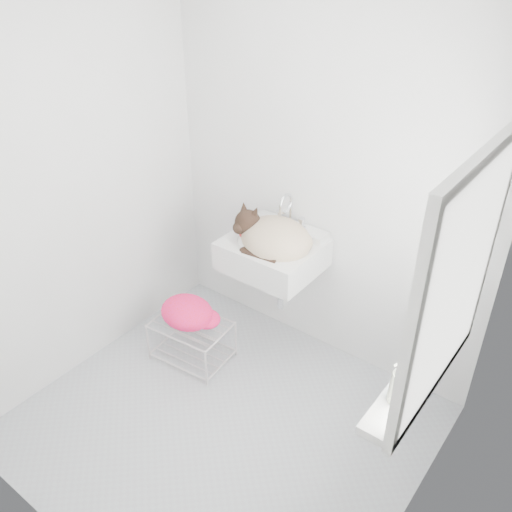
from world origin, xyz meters
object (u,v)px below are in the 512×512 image
Objects in this scene: sink at (273,241)px; bottle_c at (428,357)px; cat at (273,237)px; wire_rack at (192,340)px; bottle_b at (413,378)px; bottle_a at (396,402)px.

sink is 1.25m from bottle_c.
cat is 0.92m from wire_rack.
bottle_b is (1.17, -0.57, -0.04)m from cat.
sink reaches higher than bottle_c.
sink reaches higher than bottle_b.
cat reaches higher than bottle_a.
wire_rack is at bearing 173.51° from bottle_b.
bottle_b is at bearing -17.48° from cat.
bottle_b reaches higher than bottle_c.
wire_rack is 1.69m from bottle_c.
bottle_a is (1.54, -0.35, 0.70)m from wire_rack.
sink is at bearing 49.01° from wire_rack.
bottle_c is at bearing 90.00° from bottle_b.
sink is 1.13× the size of cat.
cat is 1.39m from bottle_a.
bottle_a is at bearing -90.00° from bottle_c.
cat reaches higher than sink.
bottle_c is (0.00, 0.17, 0.00)m from bottle_b.
sink is at bearing 147.04° from bottle_a.
bottle_c is (1.17, -0.40, -0.04)m from cat.
sink is 3.42× the size of bottle_c.
sink is 0.89m from wire_rack.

